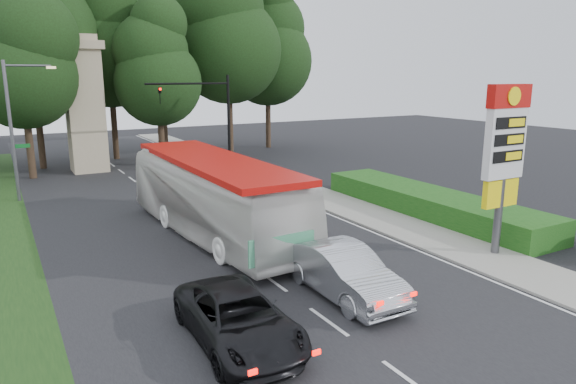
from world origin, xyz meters
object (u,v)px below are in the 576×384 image
traffic_signal_mast (211,111)px  transit_bus (214,198)px  streetlight_signs (15,124)px  monument (84,104)px  gas_station_pylon (505,147)px  suv_charcoal (238,318)px  sedan_silver (344,272)px

traffic_signal_mast → transit_bus: traffic_signal_mast is taller
streetlight_signs → monument: (4.99, 7.99, 0.67)m
streetlight_signs → transit_bus: 14.20m
gas_station_pylon → suv_charcoal: bearing=-174.1°
gas_station_pylon → streetlight_signs: size_ratio=0.86×
monument → transit_bus: size_ratio=0.78×
monument → transit_bus: bearing=-83.6°
gas_station_pylon → sedan_silver: bearing=-178.8°
traffic_signal_mast → sedan_silver: 22.87m
gas_station_pylon → transit_bus: (-8.98, 8.07, -2.65)m
sedan_silver → transit_bus: bearing=99.4°
traffic_signal_mast → streetlight_signs: bearing=-171.1°
monument → gas_station_pylon: bearing=-68.2°
traffic_signal_mast → monument: 9.76m
monument → transit_bus: (2.22, -19.94, -3.30)m
transit_bus → suv_charcoal: (-3.02, -9.32, -1.08)m
gas_station_pylon → suv_charcoal: size_ratio=1.33×
gas_station_pylon → traffic_signal_mast: traffic_signal_mast is taller
suv_charcoal → transit_bus: bearing=74.0°
streetlight_signs → gas_station_pylon: bearing=-51.0°
sedan_silver → suv_charcoal: (-4.30, -1.09, -0.13)m
gas_station_pylon → suv_charcoal: gas_station_pylon is taller
traffic_signal_mast → streetlight_signs: size_ratio=0.90×
streetlight_signs → transit_bus: (7.21, -11.95, -2.64)m
sedan_silver → gas_station_pylon: bearing=1.7°
traffic_signal_mast → streetlight_signs: 12.83m
transit_bus → sedan_silver: size_ratio=2.52×
traffic_signal_mast → suv_charcoal: size_ratio=1.39×
streetlight_signs → suv_charcoal: bearing=-78.9°
gas_station_pylon → monument: size_ratio=0.68×
sedan_silver → suv_charcoal: size_ratio=0.99×
monument → transit_bus: 20.33m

